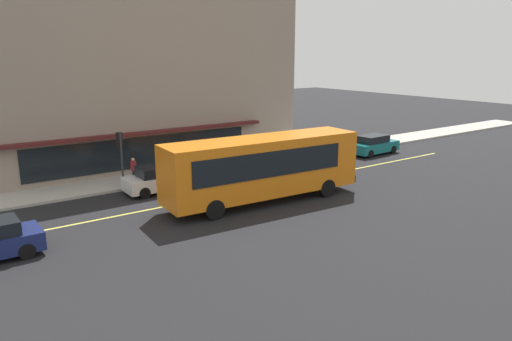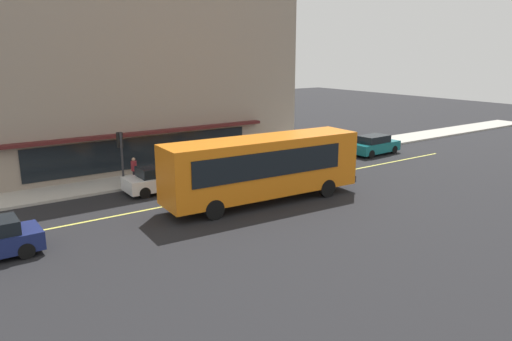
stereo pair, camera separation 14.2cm
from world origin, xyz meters
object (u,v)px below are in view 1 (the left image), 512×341
(car_teal, at_px, (373,145))
(pedestrian_waiting, at_px, (308,141))
(traffic_light, at_px, (120,146))
(car_white, at_px, (161,179))
(bus, at_px, (264,166))
(pedestrian_at_corner, at_px, (224,148))
(pedestrian_by_curb, at_px, (133,168))

(car_teal, height_order, pedestrian_waiting, pedestrian_waiting)
(traffic_light, bearing_deg, car_teal, -5.80)
(car_white, bearing_deg, pedestrian_waiting, 11.24)
(bus, height_order, car_white, bus)
(bus, height_order, traffic_light, bus)
(car_white, height_order, pedestrian_waiting, pedestrian_waiting)
(car_white, distance_m, pedestrian_at_corner, 7.61)
(car_white, xyz_separation_m, pedestrian_waiting, (13.68, 2.72, 0.34))
(car_white, distance_m, car_teal, 18.03)
(pedestrian_by_curb, bearing_deg, pedestrian_at_corner, 12.65)
(pedestrian_waiting, bearing_deg, car_teal, -32.77)
(pedestrian_by_curb, height_order, pedestrian_at_corner, pedestrian_at_corner)
(bus, distance_m, traffic_light, 8.74)
(car_teal, bearing_deg, pedestrian_by_curb, 173.35)
(pedestrian_waiting, bearing_deg, pedestrian_by_curb, -177.63)
(car_white, relative_size, car_teal, 0.98)
(car_teal, relative_size, pedestrian_by_curb, 2.81)
(bus, bearing_deg, pedestrian_at_corner, 71.56)
(pedestrian_by_curb, distance_m, pedestrian_waiting, 14.53)
(car_teal, bearing_deg, pedestrian_waiting, 147.23)
(traffic_light, xyz_separation_m, pedestrian_at_corner, (8.23, 1.87, -1.37))
(pedestrian_by_curb, bearing_deg, car_teal, -6.65)
(pedestrian_by_curb, xyz_separation_m, pedestrian_waiting, (14.51, 0.60, 0.00))
(car_white, relative_size, pedestrian_at_corner, 2.57)
(bus, relative_size, pedestrian_waiting, 7.20)
(bus, xyz_separation_m, pedestrian_at_corner, (2.94, 8.80, -0.83))
(bus, height_order, pedestrian_at_corner, bus)
(bus, distance_m, pedestrian_by_curb, 8.48)
(car_white, xyz_separation_m, pedestrian_by_curb, (-0.83, 2.12, 0.33))
(bus, xyz_separation_m, pedestrian_by_curb, (-4.49, 7.14, -0.91))
(bus, distance_m, car_white, 6.33)
(pedestrian_waiting, relative_size, pedestrian_at_corner, 0.93)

